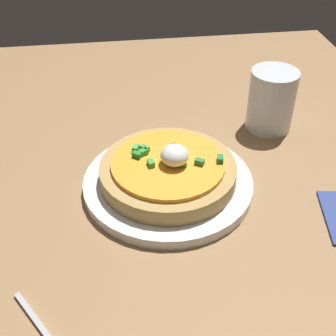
{
  "coord_description": "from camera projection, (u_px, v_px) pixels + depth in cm",
  "views": [
    {
      "loc": [
        51.11,
        -13.32,
        44.62
      ],
      "look_at": [
        1.63,
        -6.27,
        5.57
      ],
      "focal_mm": 48.44,
      "sensor_mm": 36.0,
      "label": 1
    }
  ],
  "objects": [
    {
      "name": "dining_table",
      "position": [
        208.0,
        182.0,
        0.68
      ],
      "size": [
        106.65,
        78.75,
        2.03
      ],
      "primitive_type": "cube",
      "color": "#987149",
      "rests_on": "ground"
    },
    {
      "name": "plate",
      "position": [
        168.0,
        183.0,
        0.65
      ],
      "size": [
        24.25,
        24.25,
        1.54
      ],
      "primitive_type": "cylinder",
      "color": "white",
      "rests_on": "dining_table"
    },
    {
      "name": "pizza",
      "position": [
        168.0,
        170.0,
        0.64
      ],
      "size": [
        19.26,
        19.26,
        5.92
      ],
      "color": "tan",
      "rests_on": "plate"
    },
    {
      "name": "cup_near",
      "position": [
        271.0,
        101.0,
        0.75
      ],
      "size": [
        7.77,
        7.77,
        10.33
      ],
      "color": "silver",
      "rests_on": "dining_table"
    }
  ]
}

